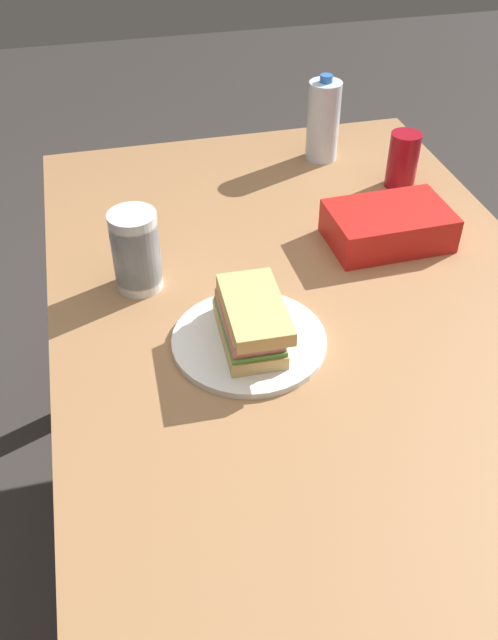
% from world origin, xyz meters
% --- Properties ---
extents(ground_plane, '(8.00, 8.00, 0.00)m').
position_xyz_m(ground_plane, '(0.00, 0.00, 0.00)').
color(ground_plane, '#383330').
extents(dining_table, '(1.72, 0.91, 0.74)m').
position_xyz_m(dining_table, '(0.00, 0.00, 0.65)').
color(dining_table, '#9E7047').
rests_on(dining_table, ground_plane).
extents(paper_plate, '(0.25, 0.25, 0.01)m').
position_xyz_m(paper_plate, '(-0.10, -0.13, 0.75)').
color(paper_plate, white).
rests_on(paper_plate, dining_table).
extents(sandwich, '(0.18, 0.10, 0.08)m').
position_xyz_m(sandwich, '(-0.09, -0.13, 0.79)').
color(sandwich, '#DBB26B').
rests_on(sandwich, paper_plate).
extents(soda_can_red, '(0.07, 0.07, 0.12)m').
position_xyz_m(soda_can_red, '(-0.53, 0.31, 0.80)').
color(soda_can_red, maroon).
rests_on(soda_can_red, dining_table).
extents(chip_bag, '(0.16, 0.23, 0.07)m').
position_xyz_m(chip_bag, '(-0.33, 0.20, 0.78)').
color(chip_bag, red).
rests_on(chip_bag, dining_table).
extents(water_bottle_tall, '(0.07, 0.07, 0.20)m').
position_xyz_m(water_bottle_tall, '(-0.69, 0.19, 0.83)').
color(water_bottle_tall, silver).
rests_on(water_bottle_tall, dining_table).
extents(plastic_cup_stack, '(0.08, 0.08, 0.15)m').
position_xyz_m(plastic_cup_stack, '(-0.30, -0.29, 0.82)').
color(plastic_cup_stack, silver).
rests_on(plastic_cup_stack, dining_table).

